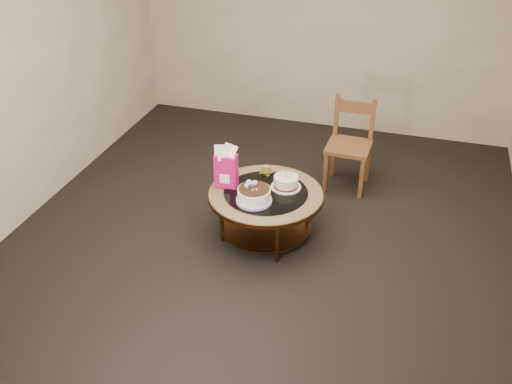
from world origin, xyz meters
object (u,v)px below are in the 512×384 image
(decorated_cake, at_px, (254,196))
(gift_bag, at_px, (226,166))
(dining_chair, at_px, (350,144))
(coffee_table, at_px, (266,200))
(cream_cake, at_px, (286,182))

(decorated_cake, relative_size, gift_bag, 0.78)
(dining_chair, bearing_deg, decorated_cake, -113.43)
(gift_bag, bearing_deg, decorated_cake, -33.16)
(coffee_table, height_order, decorated_cake, decorated_cake)
(cream_cake, xyz_separation_m, gift_bag, (-0.51, -0.12, 0.14))
(decorated_cake, xyz_separation_m, dining_chair, (0.61, 1.29, -0.05))
(decorated_cake, bearing_deg, coffee_table, 72.55)
(cream_cake, bearing_deg, gift_bag, -168.56)
(coffee_table, distance_m, gift_bag, 0.46)
(decorated_cake, height_order, cream_cake, decorated_cake)
(decorated_cake, xyz_separation_m, gift_bag, (-0.31, 0.18, 0.13))
(coffee_table, distance_m, cream_cake, 0.24)
(gift_bag, bearing_deg, cream_cake, 10.59)
(coffee_table, bearing_deg, cream_cake, 40.56)
(decorated_cake, bearing_deg, cream_cake, 56.10)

